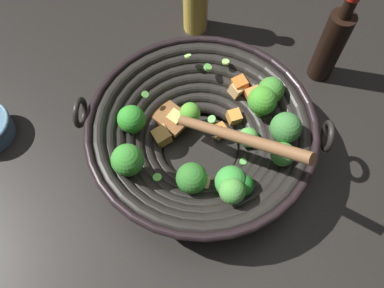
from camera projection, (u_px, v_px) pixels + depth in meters
The scene contains 3 objects.
ground_plane at pixel (200, 150), 0.71m from camera, with size 4.00×4.00×0.00m, color black.
wok at pixel (203, 133), 0.65m from camera, with size 0.42×0.39×0.21m.
soy_sauce_bottle at pixel (331, 45), 0.72m from camera, with size 0.05×0.05×0.21m.
Camera 1 is at (-0.08, -0.31, 0.63)m, focal length 35.15 mm.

